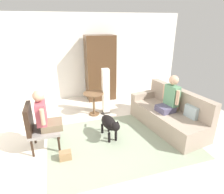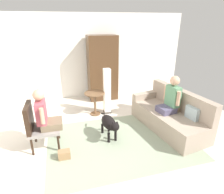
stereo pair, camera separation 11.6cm
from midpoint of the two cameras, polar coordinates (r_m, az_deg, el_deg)
The scene contains 12 objects.
ground_plane at distance 4.26m, azimuth 1.48°, elevation -13.39°, with size 7.09×7.09×0.00m, color beige.
back_wall at distance 6.48m, azimuth -6.25°, elevation 11.94°, with size 6.51×0.12×2.70m, color silver.
area_rug at distance 4.29m, azimuth 3.29°, elevation -13.05°, with size 3.08×2.19×0.01m, color gray.
couch at distance 4.87m, azimuth 17.52°, elevation -5.23°, with size 1.16×2.10×0.94m.
armchair at distance 4.09m, azimuth -20.80°, elevation -7.54°, with size 0.61×0.57×0.98m.
person_on_couch at distance 4.63m, azimuth 17.99°, elevation -0.10°, with size 0.49×0.50×0.86m.
person_on_armchair at distance 3.97m, azimuth -18.78°, elevation -4.59°, with size 0.49×0.55×0.83m.
round_end_table at distance 5.23m, azimuth -4.52°, elevation -0.67°, with size 0.56×0.56×0.65m.
dog at distance 4.21m, azimuth 0.02°, elevation -7.92°, with size 0.34×0.89×0.57m.
column_lamp at distance 5.24m, azimuth -0.86°, elevation 1.56°, with size 0.20×0.20×1.28m.
armoire_cabinet at distance 6.22m, azimuth -2.34°, elevation 8.59°, with size 0.92×0.56×2.05m, color #4C331E.
handbag at distance 3.90m, azimuth -13.22°, elevation -16.42°, with size 0.23×0.15×0.16m, color #99724C.
Camera 2 is at (-0.98, -3.33, 2.47)m, focal length 30.55 mm.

